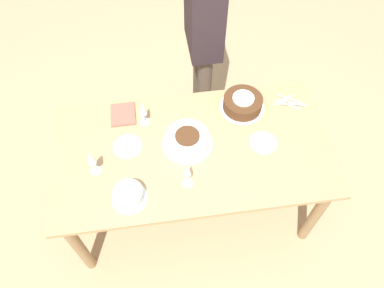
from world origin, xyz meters
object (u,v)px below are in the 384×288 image
(cake_front_chocolate, at_px, (243,103))
(wine_glass_near, at_px, (143,109))
(cake_back_decorated, at_px, (129,195))
(wine_glass_extra, at_px, (188,171))
(person_cutting, at_px, (204,21))
(wine_glass_far, at_px, (91,159))
(cake_center_white, at_px, (187,140))

(cake_front_chocolate, bearing_deg, wine_glass_near, 2.75)
(cake_back_decorated, relative_size, wine_glass_extra, 0.97)
(person_cutting, bearing_deg, cake_back_decorated, -28.54)
(wine_glass_near, relative_size, wine_glass_far, 1.01)
(cake_back_decorated, height_order, wine_glass_extra, wine_glass_extra)
(cake_center_white, bearing_deg, person_cutting, -105.57)
(cake_center_white, xyz_separation_m, wine_glass_near, (0.25, -0.21, 0.09))
(cake_center_white, height_order, cake_front_chocolate, cake_front_chocolate)
(wine_glass_near, distance_m, person_cutting, 0.77)
(cake_center_white, distance_m, cake_back_decorated, 0.50)
(cake_front_chocolate, bearing_deg, cake_back_decorated, 36.29)
(cake_back_decorated, distance_m, wine_glass_near, 0.56)
(wine_glass_near, bearing_deg, wine_glass_far, 46.37)
(wine_glass_far, distance_m, person_cutting, 1.21)
(cake_center_white, bearing_deg, wine_glass_extra, 82.86)
(wine_glass_extra, bearing_deg, wine_glass_near, -65.92)
(wine_glass_extra, bearing_deg, cake_back_decorated, 8.41)
(cake_center_white, height_order, person_cutting, person_cutting)
(cake_back_decorated, relative_size, wine_glass_near, 1.04)
(wine_glass_near, relative_size, wine_glass_extra, 0.94)
(person_cutting, bearing_deg, wine_glass_extra, -14.04)
(cake_front_chocolate, relative_size, person_cutting, 0.17)
(cake_center_white, relative_size, wine_glass_near, 1.59)
(cake_center_white, height_order, wine_glass_far, wine_glass_far)
(cake_front_chocolate, xyz_separation_m, cake_back_decorated, (0.77, 0.57, -0.00))
(cake_front_chocolate, relative_size, wine_glass_near, 1.51)
(cake_back_decorated, xyz_separation_m, wine_glass_extra, (-0.34, -0.05, 0.10))
(cake_center_white, bearing_deg, cake_front_chocolate, -149.17)
(cake_back_decorated, bearing_deg, cake_center_white, -138.62)
(cake_center_white, xyz_separation_m, wine_glass_far, (0.56, 0.12, 0.09))
(cake_back_decorated, bearing_deg, wine_glass_far, -47.53)
(wine_glass_far, relative_size, wine_glass_extra, 0.93)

